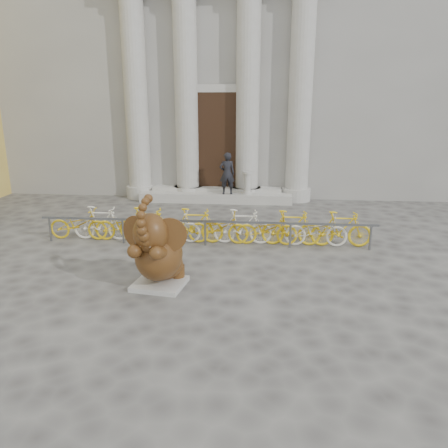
{
  "coord_description": "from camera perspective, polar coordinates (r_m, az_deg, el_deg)",
  "views": [
    {
      "loc": [
        1.85,
        -7.66,
        3.94
      ],
      "look_at": [
        0.96,
        2.22,
        1.1
      ],
      "focal_mm": 35.0,
      "sensor_mm": 36.0,
      "label": 1
    }
  ],
  "objects": [
    {
      "name": "ground",
      "position": [
        8.82,
        -7.67,
        -10.74
      ],
      "size": [
        80.0,
        80.0,
        0.0
      ],
      "primitive_type": "plane",
      "color": "#474442",
      "rests_on": "ground"
    },
    {
      "name": "classical_building",
      "position": [
        22.76,
        0.49,
        21.14
      ],
      "size": [
        22.0,
        10.7,
        12.0
      ],
      "color": "gray",
      "rests_on": "ground"
    },
    {
      "name": "entrance_steps",
      "position": [
        17.57,
        -1.03,
        3.62
      ],
      "size": [
        6.0,
        1.2,
        0.36
      ],
      "primitive_type": "cube",
      "color": "#A8A59E",
      "rests_on": "ground"
    },
    {
      "name": "balustrade_post",
      "position": [
        17.07,
        3.06,
        5.27
      ],
      "size": [
        0.37,
        0.37,
        0.9
      ],
      "color": "#A8A59E",
      "rests_on": "entrance_steps"
    },
    {
      "name": "elephant_statue",
      "position": [
        9.45,
        -8.65,
        -3.82
      ],
      "size": [
        1.41,
        1.64,
        2.12
      ],
      "rotation": [
        0.0,
        0.0,
        -0.15
      ],
      "color": "#A8A59E",
      "rests_on": "ground"
    },
    {
      "name": "pedestrian",
      "position": [
        17.0,
        0.41,
        6.62
      ],
      "size": [
        0.66,
        0.49,
        1.63
      ],
      "primitive_type": "imported",
      "rotation": [
        0.0,
        0.0,
        3.33
      ],
      "color": "black",
      "rests_on": "entrance_steps"
    },
    {
      "name": "bike_rack",
      "position": [
        12.34,
        -2.39,
        -0.22
      ],
      "size": [
        9.38,
        0.53,
        1.0
      ],
      "color": "slate",
      "rests_on": "ground"
    }
  ]
}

